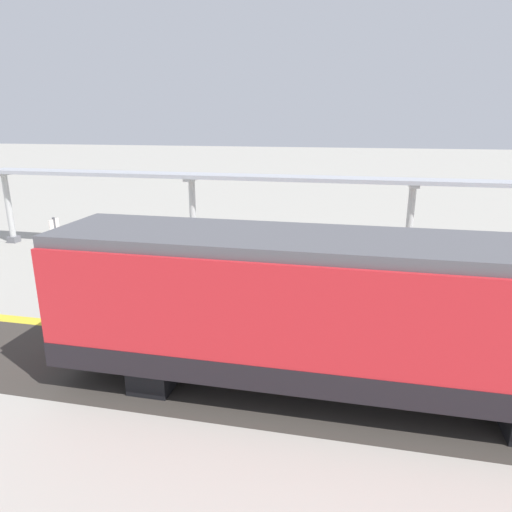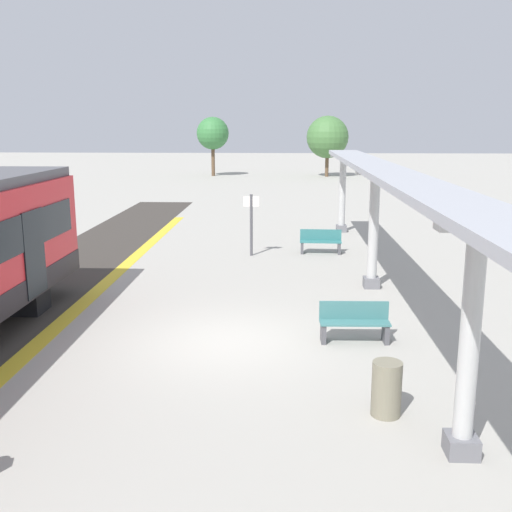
% 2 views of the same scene
% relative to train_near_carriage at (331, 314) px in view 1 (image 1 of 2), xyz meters
% --- Properties ---
extents(ground_plane, '(176.00, 176.00, 0.00)m').
position_rel_train_near_carriage_xyz_m(ground_plane, '(5.83, 1.91, -1.83)').
color(ground_plane, '#A29E95').
extents(tactile_edge_strip, '(0.44, 35.36, 0.01)m').
position_rel_train_near_carriage_xyz_m(tactile_edge_strip, '(1.81, 1.91, -1.82)').
color(tactile_edge_strip, gold).
rests_on(tactile_edge_strip, ground).
extents(trackbed, '(3.20, 47.36, 0.01)m').
position_rel_train_near_carriage_xyz_m(trackbed, '(-0.01, 1.91, -1.82)').
color(trackbed, '#38332D').
rests_on(trackbed, ground).
extents(train_near_carriage, '(2.65, 11.83, 3.48)m').
position_rel_train_near_carriage_xyz_m(train_near_carriage, '(0.00, 0.00, 0.00)').
color(train_near_carriage, red).
rests_on(train_near_carriage, ground).
extents(canopy_pillar_second, '(1.10, 0.44, 3.36)m').
position_rel_train_near_carriage_xyz_m(canopy_pillar_second, '(9.61, -2.52, -0.12)').
color(canopy_pillar_second, slate).
rests_on(canopy_pillar_second, ground).
extents(canopy_pillar_third, '(1.10, 0.44, 3.36)m').
position_rel_train_near_carriage_xyz_m(canopy_pillar_third, '(9.61, 6.49, -0.12)').
color(canopy_pillar_third, slate).
rests_on(canopy_pillar_third, ground).
extents(canopy_pillar_fourth, '(1.10, 0.44, 3.36)m').
position_rel_train_near_carriage_xyz_m(canopy_pillar_fourth, '(9.61, 15.72, -0.12)').
color(canopy_pillar_fourth, slate).
rests_on(canopy_pillar_fourth, ground).
extents(canopy_beam, '(1.20, 28.21, 0.16)m').
position_rel_train_near_carriage_xyz_m(canopy_beam, '(9.61, 2.02, 1.61)').
color(canopy_beam, '#A8AAB2').
rests_on(canopy_beam, canopy_pillar_nearest).
extents(bench_near_end, '(1.51, 0.48, 0.86)m').
position_rel_train_near_carriage_xyz_m(bench_near_end, '(8.61, 2.05, -1.38)').
color(bench_near_end, '#3C7373').
rests_on(bench_near_end, ground).
extents(bench_mid_platform, '(1.51, 0.49, 0.86)m').
position_rel_train_near_carriage_xyz_m(bench_mid_platform, '(8.43, 11.18, -1.38)').
color(bench_mid_platform, '#317272').
rests_on(bench_mid_platform, ground).
extents(trash_bin, '(0.48, 0.48, 0.91)m').
position_rel_train_near_carriage_xyz_m(trash_bin, '(8.73, -1.35, -1.37)').
color(trash_bin, gray).
rests_on(trash_bin, ground).
extents(platform_info_sign, '(0.56, 0.10, 2.20)m').
position_rel_train_near_carriage_xyz_m(platform_info_sign, '(5.93, 10.67, -0.50)').
color(platform_info_sign, '#4C4C51').
rests_on(platform_info_sign, ground).
extents(passenger_waiting_near_edge, '(0.52, 0.35, 1.66)m').
position_rel_train_near_carriage_xyz_m(passenger_waiting_near_edge, '(2.52, -4.12, -0.79)').
color(passenger_waiting_near_edge, '#47623E').
rests_on(passenger_waiting_near_edge, ground).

